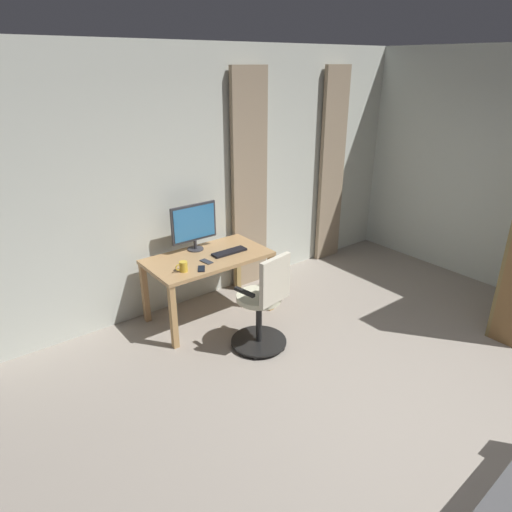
% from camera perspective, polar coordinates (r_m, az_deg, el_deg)
% --- Properties ---
extents(ground_plane, '(7.77, 7.77, 0.00)m').
position_cam_1_polar(ground_plane, '(4.00, 20.11, -19.72)').
color(ground_plane, gray).
extents(back_room_partition, '(5.84, 0.10, 2.84)m').
position_cam_1_polar(back_room_partition, '(5.25, -5.89, 9.73)').
color(back_room_partition, silver).
rests_on(back_room_partition, ground).
extents(curtain_left_panel, '(0.42, 0.06, 2.61)m').
position_cam_1_polar(curtain_left_panel, '(6.38, 9.54, 10.90)').
color(curtain_left_panel, tan).
rests_on(curtain_left_panel, ground).
extents(curtain_right_panel, '(0.49, 0.06, 2.61)m').
position_cam_1_polar(curtain_right_panel, '(5.46, -0.83, 9.14)').
color(curtain_right_panel, tan).
rests_on(curtain_right_panel, ground).
extents(desk, '(1.31, 0.72, 0.72)m').
position_cam_1_polar(desk, '(4.91, -6.05, -1.02)').
color(desk, tan).
rests_on(desk, ground).
extents(office_chair, '(0.56, 0.56, 1.02)m').
position_cam_1_polar(office_chair, '(4.39, 0.97, -6.21)').
color(office_chair, black).
rests_on(office_chair, ground).
extents(computer_monitor, '(0.54, 0.18, 0.52)m').
position_cam_1_polar(computer_monitor, '(4.95, -7.82, 3.98)').
color(computer_monitor, '#333338').
rests_on(computer_monitor, desk).
extents(computer_keyboard, '(0.40, 0.12, 0.02)m').
position_cam_1_polar(computer_keyboard, '(4.92, -3.38, 0.52)').
color(computer_keyboard, black).
rests_on(computer_keyboard, desk).
extents(cell_phone_face_up, '(0.09, 0.15, 0.01)m').
position_cam_1_polar(cell_phone_face_up, '(4.72, -6.27, -0.70)').
color(cell_phone_face_up, '#333338').
rests_on(cell_phone_face_up, desk).
extents(cell_phone_by_monitor, '(0.13, 0.16, 0.01)m').
position_cam_1_polar(cell_phone_by_monitor, '(4.57, -6.88, -1.61)').
color(cell_phone_by_monitor, black).
rests_on(cell_phone_by_monitor, desk).
extents(mug_coffee, '(0.13, 0.08, 0.10)m').
position_cam_1_polar(mug_coffee, '(4.53, -9.17, -1.32)').
color(mug_coffee, gold).
rests_on(mug_coffee, desk).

